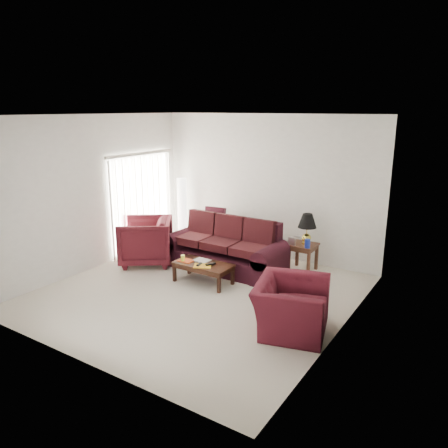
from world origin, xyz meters
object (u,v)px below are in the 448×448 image
(end_table, at_px, (303,257))
(floor_lamp, at_px, (182,211))
(armchair_left, at_px, (146,241))
(coffee_table, at_px, (203,273))
(armchair_right, at_px, (291,306))
(sofa, at_px, (224,245))

(end_table, xyz_separation_m, floor_lamp, (-3.13, 0.20, 0.51))
(armchair_left, bearing_deg, coffee_table, 46.39)
(end_table, bearing_deg, armchair_right, -71.19)
(sofa, distance_m, end_table, 1.57)
(sofa, bearing_deg, coffee_table, -81.24)
(floor_lamp, xyz_separation_m, coffee_table, (1.85, -1.77, -0.59))
(sofa, bearing_deg, armchair_right, -32.62)
(sofa, xyz_separation_m, armchair_left, (-1.53, -0.59, -0.02))
(end_table, relative_size, floor_lamp, 0.35)
(floor_lamp, height_order, armchair_right, floor_lamp)
(armchair_left, xyz_separation_m, armchair_right, (3.67, -0.98, -0.11))
(armchair_right, relative_size, coffee_table, 1.05)
(end_table, xyz_separation_m, armchair_right, (0.79, -2.32, 0.09))
(sofa, relative_size, floor_lamp, 1.54)
(sofa, bearing_deg, armchair_left, -155.53)
(armchair_left, height_order, coffee_table, armchair_left)
(coffee_table, bearing_deg, armchair_right, 4.01)
(armchair_left, bearing_deg, floor_lamp, 153.49)
(end_table, bearing_deg, sofa, -150.98)
(end_table, height_order, floor_lamp, floor_lamp)
(end_table, bearing_deg, coffee_table, -129.30)
(floor_lamp, bearing_deg, armchair_right, -32.71)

